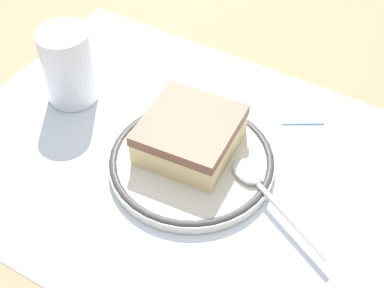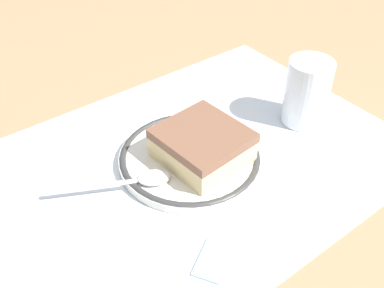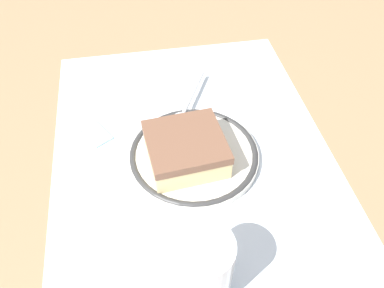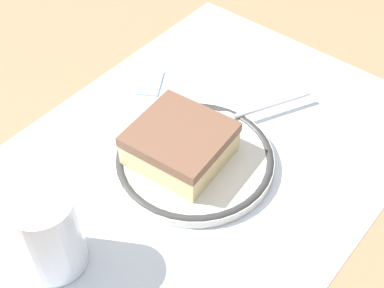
% 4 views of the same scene
% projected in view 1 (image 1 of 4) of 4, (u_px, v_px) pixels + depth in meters
% --- Properties ---
extents(ground_plane, '(2.40, 2.40, 0.00)m').
position_uv_depth(ground_plane, '(192.00, 167.00, 0.61)').
color(ground_plane, '#9E7551').
extents(placemat, '(0.55, 0.39, 0.00)m').
position_uv_depth(placemat, '(192.00, 166.00, 0.61)').
color(placemat, silver).
rests_on(placemat, ground_plane).
extents(plate, '(0.18, 0.18, 0.01)m').
position_uv_depth(plate, '(192.00, 159.00, 0.61)').
color(plate, silver).
rests_on(plate, placemat).
extents(cake_slice, '(0.10, 0.11, 0.04)m').
position_uv_depth(cake_slice, '(190.00, 135.00, 0.60)').
color(cake_slice, beige).
rests_on(cake_slice, plate).
extents(spoon, '(0.14, 0.08, 0.01)m').
position_uv_depth(spoon, '(258.00, 184.00, 0.57)').
color(spoon, silver).
rests_on(spoon, plate).
extents(cup, '(0.06, 0.06, 0.09)m').
position_uv_depth(cup, '(69.00, 70.00, 0.66)').
color(cup, silver).
rests_on(cup, placemat).
extents(sugar_packet, '(0.06, 0.05, 0.01)m').
position_uv_depth(sugar_packet, '(302.00, 114.00, 0.66)').
color(sugar_packet, '#8CB2E0').
rests_on(sugar_packet, placemat).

